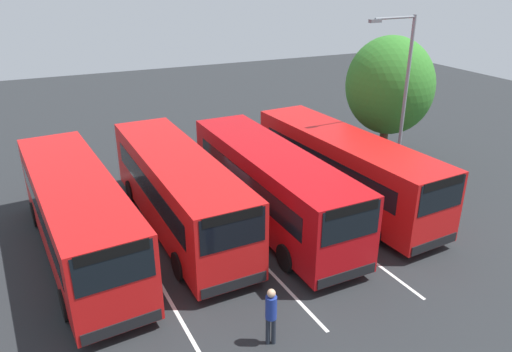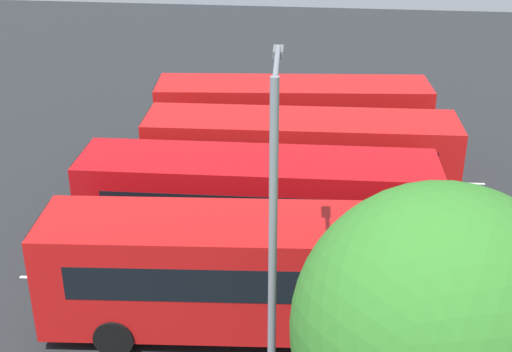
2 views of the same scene
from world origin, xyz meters
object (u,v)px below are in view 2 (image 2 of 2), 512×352
at_px(bus_center_right, 257,202).
at_px(depot_tree, 437,332).
at_px(bus_far_right, 252,271).
at_px(pedestrian, 87,168).
at_px(bus_center_left, 299,157).
at_px(bus_far_left, 292,117).
at_px(street_lamp, 273,246).

bearing_deg(bus_center_right, depot_tree, 112.56).
xyz_separation_m(bus_far_right, pedestrian, (6.73, -6.89, -0.65)).
relative_size(bus_center_left, bus_far_right, 0.99).
height_order(bus_far_left, pedestrian, bus_far_left).
xyz_separation_m(bus_far_left, bus_center_right, (0.51, 7.38, 0.00)).
relative_size(pedestrian, street_lamp, 0.23).
height_order(bus_far_right, depot_tree, depot_tree).
bearing_deg(street_lamp, bus_far_right, 9.93).
bearing_deg(pedestrian, bus_far_left, 52.67).
distance_m(bus_far_right, pedestrian, 9.65).
bearing_deg(depot_tree, bus_center_right, -65.52).
relative_size(bus_center_left, depot_tree, 1.59).
distance_m(bus_center_right, pedestrian, 7.16).
distance_m(pedestrian, street_lamp, 13.27).
bearing_deg(bus_far_right, bus_center_right, -89.72).
distance_m(bus_far_right, street_lamp, 4.54).
distance_m(bus_center_left, street_lamp, 11.12).
bearing_deg(bus_far_right, depot_tree, 121.23).
xyz_separation_m(bus_far_right, depot_tree, (-3.71, 5.11, 2.38)).
distance_m(bus_far_left, depot_tree, 16.79).
bearing_deg(bus_center_left, pedestrian, 0.66).
distance_m(bus_center_right, depot_tree, 10.02).
bearing_deg(bus_far_right, bus_center_left, -100.39).
relative_size(pedestrian, depot_tree, 0.27).
height_order(bus_center_right, bus_far_right, same).
bearing_deg(street_lamp, bus_far_left, -1.04).
height_order(pedestrian, street_lamp, street_lamp).
xyz_separation_m(street_lamp, depot_tree, (-2.88, 1.66, -0.45)).
height_order(bus_center_right, depot_tree, depot_tree).
xyz_separation_m(bus_far_left, street_lamp, (-0.64, 14.58, 2.83)).
relative_size(street_lamp, depot_tree, 1.19).
distance_m(street_lamp, depot_tree, 3.35).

